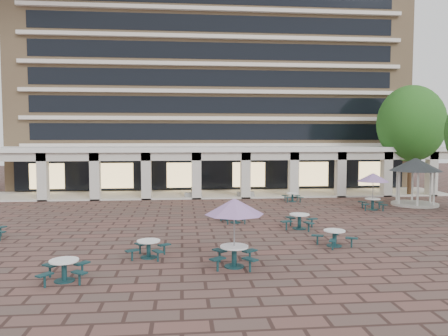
{
  "coord_description": "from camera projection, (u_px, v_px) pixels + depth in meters",
  "views": [
    {
      "loc": [
        -3.28,
        -24.7,
        5.23
      ],
      "look_at": [
        -0.64,
        3.0,
        3.29
      ],
      "focal_mm": 35.0,
      "sensor_mm": 36.0,
      "label": 1
    }
  ],
  "objects": [
    {
      "name": "ground",
      "position": [
        240.0,
        228.0,
        25.21
      ],
      "size": [
        120.0,
        120.0,
        0.0
      ],
      "primitive_type": "plane",
      "color": "brown",
      "rests_on": "ground"
    },
    {
      "name": "apartment_building",
      "position": [
        211.0,
        73.0,
        49.62
      ],
      "size": [
        40.0,
        15.5,
        25.2
      ],
      "color": "tan",
      "rests_on": "ground"
    },
    {
      "name": "retail_arcade",
      "position": [
        219.0,
        162.0,
        39.69
      ],
      "size": [
        42.0,
        6.6,
        4.4
      ],
      "color": "white",
      "rests_on": "ground"
    },
    {
      "name": "picnic_table_1",
      "position": [
        64.0,
        268.0,
        15.88
      ],
      "size": [
        1.94,
        1.94,
        0.79
      ],
      "rotation": [
        0.0,
        0.0,
        0.14
      ],
      "color": "#163E43",
      "rests_on": "ground"
    },
    {
      "name": "picnic_table_2",
      "position": [
        334.0,
        237.0,
        21.04
      ],
      "size": [
        2.09,
        2.09,
        0.78
      ],
      "rotation": [
        0.0,
        0.0,
        0.35
      ],
      "color": "#163E43",
      "rests_on": "ground"
    },
    {
      "name": "picnic_table_5",
      "position": [
        149.0,
        247.0,
        19.0
      ],
      "size": [
        1.94,
        1.94,
        0.77
      ],
      "rotation": [
        0.0,
        0.0,
        -0.2
      ],
      "color": "#163E43",
      "rests_on": "ground"
    },
    {
      "name": "picnic_table_6",
      "position": [
        234.0,
        209.0,
        17.51
      ],
      "size": [
        2.41,
        2.41,
        2.78
      ],
      "rotation": [
        0.0,
        0.0,
        -0.15
      ],
      "color": "#163E43",
      "rests_on": "ground"
    },
    {
      "name": "picnic_table_7",
      "position": [
        299.0,
        220.0,
        25.03
      ],
      "size": [
        2.36,
        2.36,
        0.86
      ],
      "rotation": [
        0.0,
        0.0,
        -0.43
      ],
      "color": "#163E43",
      "rests_on": "ground"
    },
    {
      "name": "picnic_table_9",
      "position": [
        229.0,
        210.0,
        29.23
      ],
      "size": [
        1.72,
        1.72,
        0.65
      ],
      "rotation": [
        0.0,
        0.0,
        0.29
      ],
      "color": "#163E43",
      "rests_on": "ground"
    },
    {
      "name": "picnic_table_10",
      "position": [
        235.0,
        216.0,
        26.79
      ],
      "size": [
        1.62,
        1.62,
        0.71
      ],
      "rotation": [
        0.0,
        0.0,
        -0.02
      ],
      "color": "#163E43",
      "rests_on": "ground"
    },
    {
      "name": "picnic_table_11",
      "position": [
        373.0,
        179.0,
        31.49
      ],
      "size": [
        2.3,
        2.3,
        2.66
      ],
      "rotation": [
        0.0,
        0.0,
        -0.23
      ],
      "color": "#163E43",
      "rests_on": "ground"
    },
    {
      "name": "picnic_table_12",
      "position": [
        225.0,
        212.0,
        28.03
      ],
      "size": [
        1.95,
        1.95,
        0.73
      ],
      "rotation": [
        0.0,
        0.0,
        0.33
      ],
      "color": "#163E43",
      "rests_on": "ground"
    },
    {
      "name": "picnic_table_13",
      "position": [
        292.0,
        196.0,
        35.64
      ],
      "size": [
        1.65,
        1.65,
        0.71
      ],
      "rotation": [
        0.0,
        0.0,
        -0.05
      ],
      "color": "#163E43",
      "rests_on": "ground"
    },
    {
      "name": "gazebo",
      "position": [
        416.0,
        170.0,
        33.61
      ],
      "size": [
        3.91,
        3.91,
        3.64
      ],
      "rotation": [
        0.0,
        0.0,
        0.15
      ],
      "color": "beige",
      "rests_on": "ground"
    },
    {
      "name": "tree_east_c",
      "position": [
        411.0,
        124.0,
        38.99
      ],
      "size": [
        5.94,
        5.94,
        9.9
      ],
      "color": "#45301B",
      "rests_on": "ground"
    },
    {
      "name": "planter_left",
      "position": [
        193.0,
        193.0,
        37.76
      ],
      "size": [
        1.5,
        0.64,
        1.16
      ],
      "color": "gray",
      "rests_on": "ground"
    },
    {
      "name": "planter_right",
      "position": [
        246.0,
        192.0,
        38.19
      ],
      "size": [
        1.5,
        0.6,
        1.19
      ],
      "color": "gray",
      "rests_on": "ground"
    }
  ]
}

